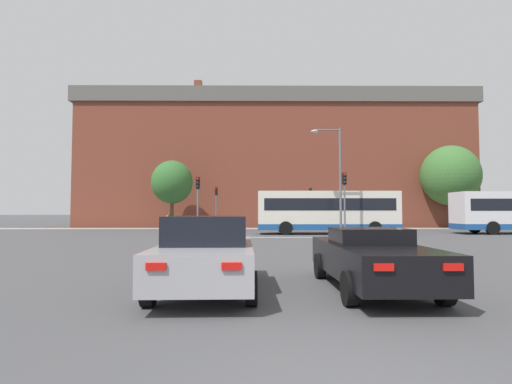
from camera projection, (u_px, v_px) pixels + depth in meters
The scene contains 14 objects.
stop_line_strip at pixel (268, 237), 26.46m from camera, with size 7.40×0.30×0.01m, color silver.
far_pavement at pixel (263, 229), 40.19m from camera, with size 68.23×2.50×0.01m, color #A09B91.
brick_civic_building at pixel (273, 163), 49.70m from camera, with size 45.21×13.44×17.54m.
car_saloon_left at pixel (208, 253), 8.71m from camera, with size 2.16×4.85×1.62m.
car_roadster_right at pixel (371, 258), 8.81m from camera, with size 1.99×4.96×1.35m.
bus_crossing_lead at pixel (327, 211), 30.51m from camera, with size 10.59×2.70×3.25m.
traffic_light_far_left at pixel (216, 201), 39.22m from camera, with size 0.26×0.31×4.13m.
traffic_light_near_left at pixel (198, 196), 27.00m from camera, with size 0.26×0.31×4.06m.
traffic_light_far_right at pixel (311, 201), 39.47m from camera, with size 0.26×0.31×4.07m.
traffic_light_near_right at pixel (345, 194), 27.16m from camera, with size 0.26×0.31×4.36m.
street_lamp_junction at pixel (335, 170), 27.24m from camera, with size 2.08×0.36×7.47m.
pedestrian_waiting at pixel (169, 220), 39.54m from camera, with size 0.44×0.43×1.57m.
tree_by_building at pixel (450, 175), 41.86m from camera, with size 5.98×5.98×8.65m.
tree_kerbside at pixel (172, 182), 39.60m from camera, with size 4.09×4.09×6.79m.
Camera 1 is at (-0.96, -3.63, 1.72)m, focal length 28.00 mm.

